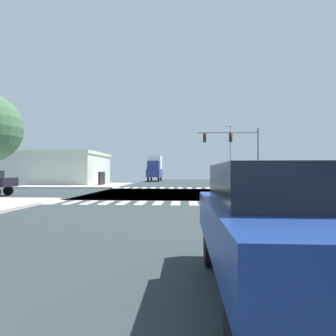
{
  "coord_description": "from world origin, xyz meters",
  "views": [
    {
      "loc": [
        0.79,
        -22.88,
        1.77
      ],
      "look_at": [
        -0.88,
        3.68,
        2.15
      ],
      "focal_mm": 29.44,
      "sensor_mm": 36.0,
      "label": 1
    }
  ],
  "objects_px": {
    "bank_building": "(61,168)",
    "box_truck_outer_1": "(155,168)",
    "street_lamp": "(229,149)",
    "traffic_signal_mast": "(234,144)",
    "sedan_leading_4": "(275,220)"
  },
  "relations": [
    {
      "from": "bank_building",
      "to": "box_truck_outer_1",
      "type": "height_order",
      "value": "box_truck_outer_1"
    },
    {
      "from": "street_lamp",
      "to": "bank_building",
      "type": "height_order",
      "value": "street_lamp"
    },
    {
      "from": "traffic_signal_mast",
      "to": "box_truck_outer_1",
      "type": "xyz_separation_m",
      "value": [
        -10.99,
        22.5,
        -2.17
      ]
    },
    {
      "from": "street_lamp",
      "to": "box_truck_outer_1",
      "type": "distance_m",
      "value": 15.07
    },
    {
      "from": "box_truck_outer_1",
      "to": "traffic_signal_mast",
      "type": "bearing_deg",
      "value": 116.04
    },
    {
      "from": "traffic_signal_mast",
      "to": "sedan_leading_4",
      "type": "distance_m",
      "value": 26.41
    },
    {
      "from": "street_lamp",
      "to": "bank_building",
      "type": "relative_size",
      "value": 0.7
    },
    {
      "from": "sedan_leading_4",
      "to": "box_truck_outer_1",
      "type": "bearing_deg",
      "value": 98.24
    },
    {
      "from": "traffic_signal_mast",
      "to": "bank_building",
      "type": "bearing_deg",
      "value": 158.62
    },
    {
      "from": "traffic_signal_mast",
      "to": "bank_building",
      "type": "xyz_separation_m",
      "value": [
        -23.12,
        9.05,
        -2.45
      ]
    },
    {
      "from": "bank_building",
      "to": "street_lamp",
      "type": "bearing_deg",
      "value": 13.76
    },
    {
      "from": "street_lamp",
      "to": "box_truck_outer_1",
      "type": "height_order",
      "value": "street_lamp"
    },
    {
      "from": "street_lamp",
      "to": "sedan_leading_4",
      "type": "xyz_separation_m",
      "value": [
        -5.84,
        -41.02,
        -4.33
      ]
    },
    {
      "from": "traffic_signal_mast",
      "to": "sedan_leading_4",
      "type": "bearing_deg",
      "value": -98.78
    },
    {
      "from": "traffic_signal_mast",
      "to": "box_truck_outer_1",
      "type": "height_order",
      "value": "traffic_signal_mast"
    }
  ]
}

